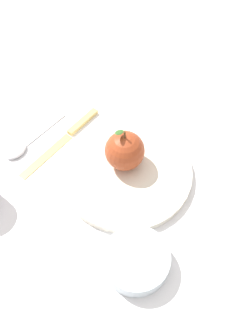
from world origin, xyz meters
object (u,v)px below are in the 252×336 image
at_px(dinner_plate, 126,171).
at_px(apple, 125,151).
at_px(side_bowl, 136,260).
at_px(knife, 68,135).
at_px(spoon, 22,146).

relative_size(dinner_plate, apple, 2.78).
relative_size(dinner_plate, side_bowl, 2.35).
bearing_deg(apple, knife, -16.20).
bearing_deg(dinner_plate, knife, -20.46).
bearing_deg(spoon, dinner_plate, -179.19).
relative_size(knife, spoon, 1.36).
xyz_separation_m(knife, spoon, (0.08, 0.06, 0.00)).
relative_size(side_bowl, knife, 0.51).
bearing_deg(spoon, apple, -175.45).
bearing_deg(side_bowl, spoon, -29.05).
height_order(side_bowl, spoon, side_bowl).
height_order(dinner_plate, apple, apple).
height_order(apple, spoon, apple).
xyz_separation_m(side_bowl, spoon, (0.30, -0.17, -0.02)).
distance_m(dinner_plate, spoon, 0.23).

